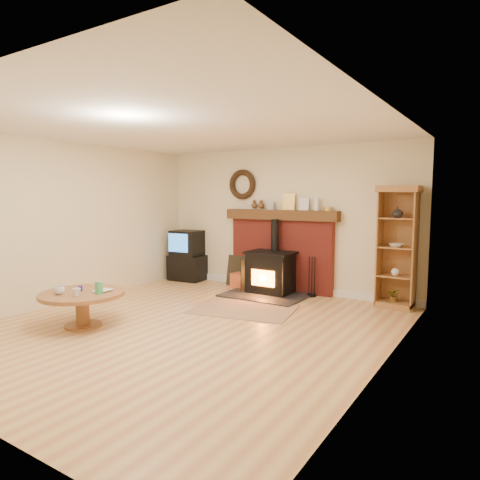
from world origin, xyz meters
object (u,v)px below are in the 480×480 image
Objects in this scene: tv_unit at (187,256)px; coffee_table at (82,299)px; wood_stove at (270,273)px; curio_cabinet at (397,247)px.

coffee_table is (0.84, -3.19, -0.11)m from tv_unit.
wood_stove is 0.74× the size of curio_cabinet.
tv_unit is 0.54× the size of curio_cabinet.
wood_stove is at bearing 68.19° from coffee_table.
wood_stove is 1.27× the size of coffee_table.
tv_unit is at bearing -178.81° from curio_cabinet.
tv_unit is at bearing 104.77° from coffee_table.
wood_stove is at bearing -172.39° from curio_cabinet.
tv_unit is 0.93× the size of coffee_table.
curio_cabinet is at bearing 7.61° from wood_stove.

